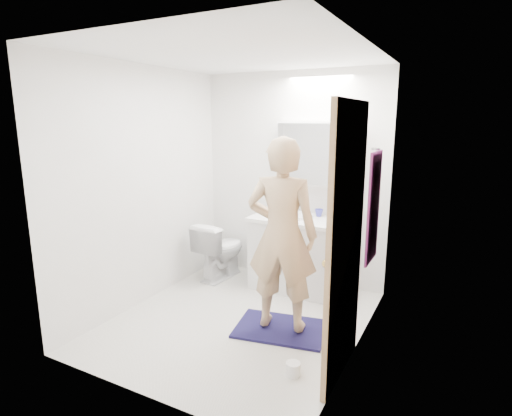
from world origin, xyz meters
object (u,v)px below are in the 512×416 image
Objects in this scene: soap_bottle_a at (276,201)px; toilet_paper_roll at (293,369)px; medicine_cabinet at (316,154)px; soap_bottle_b at (287,205)px; toilet at (220,250)px; person at (282,235)px; toothbrush_cup at (319,213)px; vanity_cabinet at (295,255)px.

toilet_paper_roll is at bearing -61.11° from soap_bottle_a.
medicine_cabinet is 0.68m from soap_bottle_b.
person is at bearing 149.30° from toilet.
person is at bearing -83.76° from medicine_cabinet.
toothbrush_cup is 0.81× the size of toilet_paper_roll.
toilet is 0.89m from soap_bottle_a.
soap_bottle_b is at bearing 177.12° from toothbrush_cup.
soap_bottle_b is (0.12, 0.03, -0.04)m from soap_bottle_a.
soap_bottle_b is at bearing -174.67° from medicine_cabinet.
toilet_paper_roll is at bearing 142.22° from toilet.
medicine_cabinet is 1.27× the size of toilet.
medicine_cabinet reaches higher than soap_bottle_a.
toilet is at bearing -162.75° from medicine_cabinet.
soap_bottle_b is 1.89× the size of toothbrush_cup.
person is at bearing -87.38° from toothbrush_cup.
toilet_paper_roll is (0.36, -0.57, -0.84)m from person.
soap_bottle_b reaches higher than toilet_paper_roll.
soap_bottle_b is (-0.18, 0.18, 0.51)m from vanity_cabinet.
soap_bottle_a is 1.47× the size of soap_bottle_b.
toilet is 6.29× the size of toilet_paper_roll.
medicine_cabinet is 1.32m from person.
toilet_paper_roll is at bearing -76.33° from toothbrush_cup.
soap_bottle_a reaches higher than toothbrush_cup.
vanity_cabinet reaches higher than toilet_paper_roll.
person reaches higher than toilet.
person is 1.08m from toilet_paper_roll.
medicine_cabinet reaches higher than vanity_cabinet.
toilet_paper_roll is (0.92, -1.67, -0.89)m from soap_bottle_a.
medicine_cabinet reaches higher than toothbrush_cup.
soap_bottle_a reaches higher than vanity_cabinet.
person is 1.22m from soap_bottle_b.
vanity_cabinet is at bearing -143.23° from toothbrush_cup.
vanity_cabinet is 1.30× the size of toilet.
vanity_cabinet is 0.65m from soap_bottle_a.
soap_bottle_a is 2.11m from toilet_paper_roll.
person is (0.27, -0.95, 0.50)m from vanity_cabinet.
soap_bottle_b reaches higher than toilet.
medicine_cabinet is at bearing 146.74° from toothbrush_cup.
soap_bottle_a is 0.52m from toothbrush_cup.
soap_bottle_a is (-0.44, -0.06, -0.56)m from medicine_cabinet.
vanity_cabinet is 0.92m from toilet.
soap_bottle_a is (0.61, 0.27, 0.60)m from toilet.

